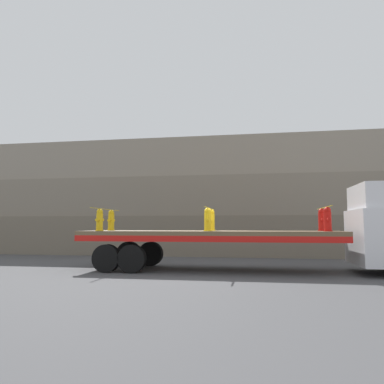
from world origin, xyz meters
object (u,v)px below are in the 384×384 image
flatbed_trailer (191,239)px  fire_hydrant_yellow_far_1 (211,220)px  fire_hydrant_yellow_near_0 (100,220)px  fire_hydrant_yellow_far_0 (111,221)px  fire_hydrant_yellow_near_1 (208,220)px  fire_hydrant_red_far_2 (322,220)px  fire_hydrant_red_near_2 (328,220)px

flatbed_trailer → fire_hydrant_yellow_far_1: size_ratio=11.41×
flatbed_trailer → fire_hydrant_yellow_near_0: (-3.27, -0.55, 0.67)m
fire_hydrant_yellow_far_0 → fire_hydrant_yellow_near_1: (3.95, -1.09, 0.00)m
fire_hydrant_yellow_far_0 → fire_hydrant_red_far_2: bearing=0.0°
fire_hydrant_yellow_far_0 → fire_hydrant_red_near_2: bearing=-7.9°
flatbed_trailer → fire_hydrant_yellow_far_1: fire_hydrant_yellow_far_1 is taller
fire_hydrant_yellow_near_0 → fire_hydrant_red_near_2: bearing=0.0°
flatbed_trailer → fire_hydrant_yellow_far_0: 3.38m
flatbed_trailer → fire_hydrant_red_far_2: (4.63, 0.55, 0.67)m
fire_hydrant_yellow_near_0 → fire_hydrant_yellow_far_0: same height
flatbed_trailer → fire_hydrant_red_near_2: size_ratio=11.41×
fire_hydrant_yellow_far_0 → fire_hydrant_yellow_near_1: same height
fire_hydrant_yellow_far_1 → fire_hydrant_red_near_2: bearing=-15.5°
flatbed_trailer → fire_hydrant_red_near_2: 4.71m
fire_hydrant_yellow_far_0 → fire_hydrant_red_far_2: (7.89, 0.00, 0.00)m
fire_hydrant_yellow_near_0 → fire_hydrant_yellow_far_0: bearing=90.0°
fire_hydrant_yellow_near_0 → fire_hydrant_yellow_far_0: 1.09m
fire_hydrant_yellow_far_1 → fire_hydrant_red_far_2: size_ratio=1.00×
fire_hydrant_yellow_near_0 → fire_hydrant_red_far_2: size_ratio=1.00×
fire_hydrant_yellow_far_1 → fire_hydrant_yellow_near_0: bearing=-164.5°
fire_hydrant_yellow_near_0 → fire_hydrant_yellow_far_1: same height
fire_hydrant_yellow_near_1 → fire_hydrant_red_near_2: (3.95, 0.00, 0.00)m
fire_hydrant_yellow_near_0 → fire_hydrant_red_far_2: bearing=7.9°
fire_hydrant_yellow_near_0 → fire_hydrant_red_near_2: same height
fire_hydrant_yellow_near_0 → fire_hydrant_yellow_near_1: bearing=0.0°
flatbed_trailer → fire_hydrant_yellow_near_1: (0.68, -0.55, 0.67)m
fire_hydrant_red_near_2 → fire_hydrant_yellow_far_1: bearing=164.5°
fire_hydrant_red_near_2 → fire_hydrant_red_far_2: size_ratio=1.00×
fire_hydrant_yellow_near_1 → fire_hydrant_red_near_2: size_ratio=1.00×
fire_hydrant_red_near_2 → fire_hydrant_red_far_2: 1.09m
fire_hydrant_yellow_far_1 → fire_hydrant_red_far_2: same height
flatbed_trailer → fire_hydrant_yellow_near_1: fire_hydrant_yellow_near_1 is taller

